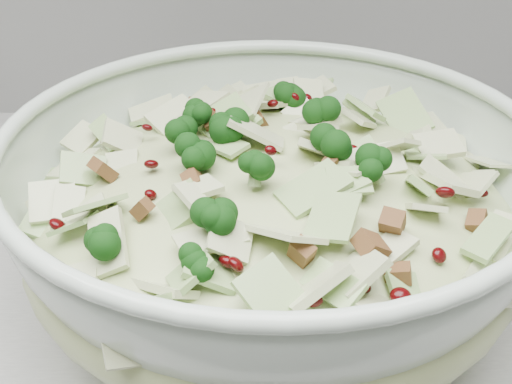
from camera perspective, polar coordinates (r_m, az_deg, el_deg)
mixing_bowl at (r=0.53m, az=1.30°, el=-2.50°), size 0.39×0.39×0.16m
salad at (r=0.51m, az=1.34°, el=-0.16°), size 0.46×0.46×0.16m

